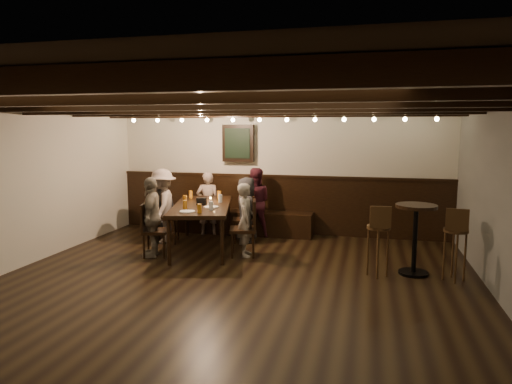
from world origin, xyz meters
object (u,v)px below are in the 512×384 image
(person_bench_centre, at_px, (208,203))
(person_right_near, at_px, (247,210))
(chair_right_far, at_px, (244,239))
(bar_stool_right, at_px, (455,253))
(person_right_far, at_px, (246,220))
(dining_table, at_px, (202,208))
(person_bench_left, at_px, (159,205))
(chair_right_near, at_px, (245,228))
(chair_left_near, at_px, (165,226))
(person_left_near, at_px, (163,206))
(person_bench_right, at_px, (255,202))
(high_top_table, at_px, (415,229))
(chair_left_far, at_px, (155,240))
(person_left_far, at_px, (152,217))
(bar_stool_left, at_px, (378,250))

(person_bench_centre, height_order, person_right_near, person_bench_centre)
(chair_right_far, height_order, bar_stool_right, bar_stool_right)
(person_bench_centre, xyz_separation_m, person_right_far, (1.10, -1.26, -0.02))
(dining_table, relative_size, person_bench_left, 1.80)
(chair_right_near, bearing_deg, chair_left_near, 90.00)
(dining_table, distance_m, chair_right_far, 0.95)
(person_bench_centre, distance_m, person_right_near, 0.96)
(chair_left_near, distance_m, person_left_near, 0.37)
(person_bench_right, distance_m, person_right_far, 1.36)
(chair_right_far, height_order, person_bench_left, person_bench_left)
(person_bench_left, xyz_separation_m, person_left_near, (0.26, -0.40, 0.05))
(bar_stool_right, bearing_deg, chair_left_near, 175.94)
(bar_stool_right, bearing_deg, person_bench_centre, 164.94)
(person_bench_left, bearing_deg, person_right_far, 140.71)
(dining_table, xyz_separation_m, high_top_table, (3.38, -0.59, -0.05))
(dining_table, height_order, bar_stool_right, bar_stool_right)
(chair_left_far, height_order, person_bench_centre, person_bench_centre)
(high_top_table, bearing_deg, bar_stool_right, -17.31)
(person_bench_right, relative_size, person_left_far, 1.02)
(person_left_far, xyz_separation_m, high_top_table, (3.99, 0.04, 0.01))
(chair_left_near, relative_size, person_bench_right, 0.75)
(chair_left_near, height_order, person_bench_right, person_bench_right)
(person_left_far, xyz_separation_m, bar_stool_left, (3.49, -0.17, -0.26))
(person_bench_centre, relative_size, person_left_near, 0.92)
(person_right_far, bearing_deg, bar_stool_left, -119.63)
(high_top_table, xyz_separation_m, bar_stool_left, (-0.50, -0.21, -0.28))
(dining_table, xyz_separation_m, person_left_far, (-0.61, -0.62, -0.06))
(dining_table, bearing_deg, chair_left_far, -147.92)
(high_top_table, distance_m, bar_stool_right, 0.59)
(person_bench_centre, bearing_deg, chair_right_near, 140.11)
(chair_right_near, xyz_separation_m, person_left_near, (-1.42, -0.37, 0.40))
(chair_right_far, bearing_deg, chair_left_near, 57.99)
(person_right_near, xyz_separation_m, high_top_table, (2.77, -1.21, 0.06))
(dining_table, height_order, high_top_table, high_top_table)
(chair_left_far, xyz_separation_m, high_top_table, (3.96, 0.03, 0.39))
(chair_left_near, bearing_deg, person_bench_centre, 129.78)
(chair_right_near, relative_size, chair_right_far, 0.94)
(chair_left_near, bearing_deg, person_left_far, -1.86)
(dining_table, relative_size, person_bench_centre, 1.81)
(person_left_far, bearing_deg, high_top_table, 75.92)
(chair_right_near, relative_size, person_right_near, 0.72)
(person_bench_left, relative_size, person_bench_right, 0.94)
(chair_left_far, height_order, person_bench_left, person_bench_left)
(chair_right_near, bearing_deg, bar_stool_left, -136.15)
(high_top_table, bearing_deg, person_bench_left, 164.60)
(chair_right_near, height_order, person_bench_right, person_bench_right)
(chair_right_far, xyz_separation_m, person_bench_centre, (-1.07, 1.27, 0.33))
(person_bench_centre, relative_size, high_top_table, 1.22)
(person_bench_right, bearing_deg, person_bench_left, -0.00)
(chair_right_near, distance_m, high_top_table, 3.07)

